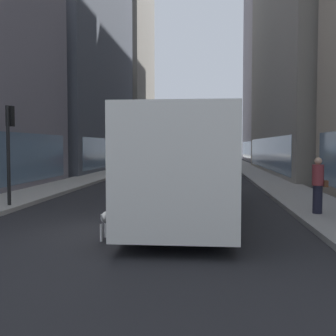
{
  "coord_description": "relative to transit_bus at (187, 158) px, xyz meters",
  "views": [
    {
      "loc": [
        1.83,
        -10.29,
        2.19
      ],
      "look_at": [
        0.48,
        4.24,
        1.4
      ],
      "focal_mm": 44.29,
      "sensor_mm": 36.0,
      "label": 1
    }
  ],
  "objects": [
    {
      "name": "car_red_coupe",
      "position": [
        -2.4,
        28.58,
        -0.96
      ],
      "size": [
        1.8,
        4.22,
        1.62
      ],
      "color": "red",
      "rests_on": "ground"
    },
    {
      "name": "car_blue_hatchback",
      "position": [
        1.6,
        14.68,
        -0.96
      ],
      "size": [
        1.83,
        4.11,
        1.62
      ],
      "color": "#4C6BB7",
      "rests_on": "ground"
    },
    {
      "name": "dalmatian_dog",
      "position": [
        -1.69,
        -4.0,
        -1.26
      ],
      "size": [
        0.22,
        0.96,
        0.72
      ],
      "color": "white",
      "rests_on": "ground"
    },
    {
      "name": "building_left_mid",
      "position": [
        -13.1,
        23.61,
        10.95
      ],
      "size": [
        10.51,
        20.63,
        25.46
      ],
      "color": "#4C515B",
      "rests_on": "ground"
    },
    {
      "name": "ground_plane",
      "position": [
        -1.2,
        31.84,
        -1.78
      ],
      "size": [
        120.0,
        120.0,
        0.0
      ],
      "primitive_type": "plane",
      "color": "#232326"
    },
    {
      "name": "building_right_far",
      "position": [
        10.7,
        44.68,
        16.23
      ],
      "size": [
        8.32,
        22.76,
        36.04
      ],
      "color": "slate",
      "rests_on": "ground"
    },
    {
      "name": "transit_bus",
      "position": [
        0.0,
        0.0,
        0.0
      ],
      "size": [
        2.78,
        11.53,
        3.05
      ],
      "color": "silver",
      "rests_on": "ground"
    },
    {
      "name": "pedestrian_with_handbag",
      "position": [
        3.97,
        -0.72,
        -0.76
      ],
      "size": [
        0.45,
        0.34,
        1.69
      ],
      "color": "#1E1E2D",
      "rests_on": "sidewalk_right"
    },
    {
      "name": "building_left_far",
      "position": [
        -13.1,
        43.77,
        17.94
      ],
      "size": [
        11.07,
        16.51,
        39.46
      ],
      "color": "gray",
      "rests_on": "ground"
    },
    {
      "name": "traffic_light_near",
      "position": [
        -6.1,
        0.18,
        0.66
      ],
      "size": [
        0.24,
        0.41,
        3.4
      ],
      "color": "black",
      "rests_on": "sidewalk_left"
    },
    {
      "name": "sidewalk_right",
      "position": [
        4.5,
        31.84,
        -1.7
      ],
      "size": [
        2.4,
        110.0,
        0.15
      ],
      "primitive_type": "cube",
      "color": "gray",
      "rests_on": "ground"
    },
    {
      "name": "car_yellow_taxi",
      "position": [
        -4.0,
        44.33,
        -0.95
      ],
      "size": [
        1.92,
        4.57,
        1.62
      ],
      "color": "yellow",
      "rests_on": "ground"
    },
    {
      "name": "sidewalk_left",
      "position": [
        -6.9,
        31.84,
        -1.7
      ],
      "size": [
        2.4,
        110.0,
        0.15
      ],
      "primitive_type": "cube",
      "color": "#ADA89E",
      "rests_on": "ground"
    }
  ]
}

